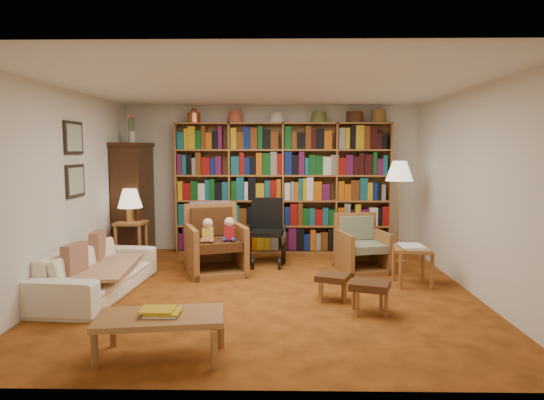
{
  "coord_description": "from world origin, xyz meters",
  "views": [
    {
      "loc": [
        0.16,
        -5.87,
        1.76
      ],
      "look_at": [
        0.05,
        0.6,
        1.08
      ],
      "focal_mm": 32.0,
      "sensor_mm": 36.0,
      "label": 1
    }
  ],
  "objects_px": {
    "armchair_leather": "(217,244)",
    "armchair_sage": "(362,249)",
    "sofa": "(98,271)",
    "wheelchair": "(267,234)",
    "side_table_papers": "(413,254)",
    "footstool_b": "(370,287)",
    "coffee_table": "(160,320)",
    "floor_lamp": "(399,175)",
    "footstool_a": "(333,279)",
    "side_table_lamp": "(131,232)"
  },
  "relations": [
    {
      "from": "sofa",
      "to": "coffee_table",
      "type": "relative_size",
      "value": 1.77
    },
    {
      "from": "sofa",
      "to": "side_table_lamp",
      "type": "distance_m",
      "value": 1.65
    },
    {
      "from": "armchair_sage",
      "to": "floor_lamp",
      "type": "bearing_deg",
      "value": 36.8
    },
    {
      "from": "armchair_leather",
      "to": "sofa",
      "type": "bearing_deg",
      "value": -139.71
    },
    {
      "from": "armchair_sage",
      "to": "floor_lamp",
      "type": "height_order",
      "value": "floor_lamp"
    },
    {
      "from": "sofa",
      "to": "armchair_sage",
      "type": "bearing_deg",
      "value": -65.04
    },
    {
      "from": "sofa",
      "to": "footstool_a",
      "type": "distance_m",
      "value": 2.83
    },
    {
      "from": "side_table_papers",
      "to": "coffee_table",
      "type": "height_order",
      "value": "side_table_papers"
    },
    {
      "from": "floor_lamp",
      "to": "footstool_a",
      "type": "bearing_deg",
      "value": -122.2
    },
    {
      "from": "footstool_a",
      "to": "footstool_b",
      "type": "bearing_deg",
      "value": -51.31
    },
    {
      "from": "sofa",
      "to": "armchair_leather",
      "type": "relative_size",
      "value": 1.9
    },
    {
      "from": "side_table_papers",
      "to": "footstool_a",
      "type": "bearing_deg",
      "value": -149.29
    },
    {
      "from": "footstool_b",
      "to": "sofa",
      "type": "bearing_deg",
      "value": 168.65
    },
    {
      "from": "coffee_table",
      "to": "sofa",
      "type": "bearing_deg",
      "value": 123.9
    },
    {
      "from": "footstool_a",
      "to": "footstool_b",
      "type": "xyz_separation_m",
      "value": [
        0.35,
        -0.44,
        0.03
      ]
    },
    {
      "from": "armchair_leather",
      "to": "footstool_a",
      "type": "distance_m",
      "value": 2.0
    },
    {
      "from": "armchair_sage",
      "to": "side_table_papers",
      "type": "bearing_deg",
      "value": -56.88
    },
    {
      "from": "coffee_table",
      "to": "floor_lamp",
      "type": "bearing_deg",
      "value": 51.17
    },
    {
      "from": "armchair_leather",
      "to": "footstool_b",
      "type": "bearing_deg",
      "value": -42.9
    },
    {
      "from": "sofa",
      "to": "side_table_papers",
      "type": "height_order",
      "value": "sofa"
    },
    {
      "from": "wheelchair",
      "to": "coffee_table",
      "type": "height_order",
      "value": "wheelchair"
    },
    {
      "from": "armchair_leather",
      "to": "footstool_b",
      "type": "height_order",
      "value": "armchair_leather"
    },
    {
      "from": "footstool_a",
      "to": "coffee_table",
      "type": "bearing_deg",
      "value": -135.48
    },
    {
      "from": "footstool_b",
      "to": "side_table_papers",
      "type": "bearing_deg",
      "value": 55.62
    },
    {
      "from": "sofa",
      "to": "side_table_lamp",
      "type": "bearing_deg",
      "value": 8.21
    },
    {
      "from": "side_table_papers",
      "to": "side_table_lamp",
      "type": "bearing_deg",
      "value": 163.71
    },
    {
      "from": "armchair_leather",
      "to": "armchair_sage",
      "type": "distance_m",
      "value": 2.11
    },
    {
      "from": "floor_lamp",
      "to": "footstool_b",
      "type": "xyz_separation_m",
      "value": [
        -0.86,
        -2.36,
        -1.08
      ]
    },
    {
      "from": "side_table_lamp",
      "to": "coffee_table",
      "type": "distance_m",
      "value": 3.66
    },
    {
      "from": "sofa",
      "to": "footstool_a",
      "type": "xyz_separation_m",
      "value": [
        2.82,
        -0.2,
        -0.04
      ]
    },
    {
      "from": "armchair_leather",
      "to": "armchair_sage",
      "type": "height_order",
      "value": "armchair_leather"
    },
    {
      "from": "sofa",
      "to": "floor_lamp",
      "type": "xyz_separation_m",
      "value": [
        4.03,
        1.73,
        1.07
      ]
    },
    {
      "from": "footstool_b",
      "to": "footstool_a",
      "type": "bearing_deg",
      "value": 128.69
    },
    {
      "from": "floor_lamp",
      "to": "wheelchair",
      "type": "bearing_deg",
      "value": -178.05
    },
    {
      "from": "sofa",
      "to": "wheelchair",
      "type": "xyz_separation_m",
      "value": [
        2.0,
        1.66,
        0.17
      ]
    },
    {
      "from": "armchair_leather",
      "to": "coffee_table",
      "type": "relative_size",
      "value": 0.93
    },
    {
      "from": "floor_lamp",
      "to": "armchair_sage",
      "type": "bearing_deg",
      "value": -143.2
    },
    {
      "from": "side_table_lamp",
      "to": "footstool_b",
      "type": "relative_size",
      "value": 1.3
    },
    {
      "from": "armchair_sage",
      "to": "footstool_a",
      "type": "height_order",
      "value": "armchair_sage"
    },
    {
      "from": "floor_lamp",
      "to": "footstool_b",
      "type": "relative_size",
      "value": 3.18
    },
    {
      "from": "footstool_b",
      "to": "coffee_table",
      "type": "height_order",
      "value": "coffee_table"
    },
    {
      "from": "side_table_lamp",
      "to": "floor_lamp",
      "type": "bearing_deg",
      "value": 1.33
    },
    {
      "from": "floor_lamp",
      "to": "armchair_leather",
      "type": "bearing_deg",
      "value": -167.11
    },
    {
      "from": "armchair_sage",
      "to": "wheelchair",
      "type": "bearing_deg",
      "value": 163.86
    },
    {
      "from": "sofa",
      "to": "footstool_b",
      "type": "xyz_separation_m",
      "value": [
        3.17,
        -0.64,
        -0.01
      ]
    },
    {
      "from": "armchair_leather",
      "to": "side_table_papers",
      "type": "bearing_deg",
      "value": -13.85
    },
    {
      "from": "floor_lamp",
      "to": "footstool_b",
      "type": "bearing_deg",
      "value": -109.98
    },
    {
      "from": "floor_lamp",
      "to": "coffee_table",
      "type": "xyz_separation_m",
      "value": [
        -2.83,
        -3.52,
        -1.03
      ]
    },
    {
      "from": "sofa",
      "to": "footstool_b",
      "type": "relative_size",
      "value": 3.98
    },
    {
      "from": "wheelchair",
      "to": "coffee_table",
      "type": "relative_size",
      "value": 0.9
    }
  ]
}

